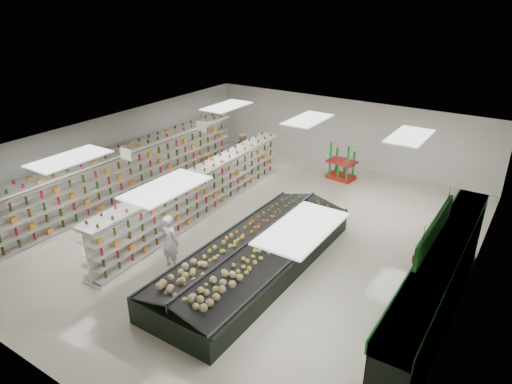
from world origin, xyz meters
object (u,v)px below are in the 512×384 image
Objects in this scene: shopper_main at (170,241)px; shopper_background at (244,151)px; gondola_center at (201,195)px; soda_endcap at (342,163)px; produce_island at (255,254)px; gondola_left at (132,174)px.

shopper_main is 0.99× the size of shopper_background.
gondola_center is 6.90m from soda_endcap.
gondola_center is 1.38× the size of produce_island.
gondola_center is at bearing 152.50° from produce_island.
shopper_background is (-1.38, 4.80, 0.05)m from gondola_center.
shopper_background is at bearing 127.11° from produce_island.
produce_island is at bearing -30.10° from gondola_center.
produce_island is at bearing -156.42° from shopper_background.
shopper_background is (-5.10, 6.74, 0.37)m from produce_island.
gondola_left is 5.42m from shopper_background.
produce_island is 2.62m from shopper_main.
shopper_background is at bearing 103.45° from gondola_center.
shopper_main is 8.52m from shopper_background.
gondola_left reaches higher than gondola_center.
gondola_center is 4.20m from produce_island.
shopper_background is at bearing -161.75° from soda_endcap.
shopper_main is at bearing -174.02° from shopper_background.
gondola_center reaches higher than soda_endcap.
gondola_left is at bearing 166.37° from produce_island.
soda_endcap is (6.43, 6.43, -0.22)m from gondola_left.
shopper_background is (-2.85, 8.03, 0.01)m from shopper_main.
produce_island is at bearing -13.54° from gondola_left.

